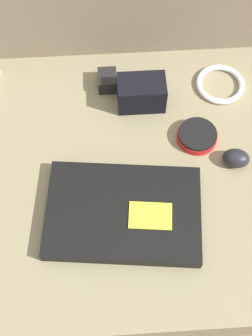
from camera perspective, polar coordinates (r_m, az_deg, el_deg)
The scene contains 8 objects.
ground_plane at distance 1.16m, azimuth 0.00°, elevation -3.20°, with size 8.00×8.00×0.00m, color #7A6651.
couch_seat at distance 1.11m, azimuth 0.00°, elevation -1.91°, with size 1.03×0.70×0.12m.
laptop at distance 1.00m, azimuth -0.31°, elevation -5.46°, with size 0.35×0.25×0.03m.
computer_mouse at distance 1.08m, azimuth 13.26°, elevation 1.17°, with size 0.07×0.06×0.04m.
speaker_puck at distance 1.10m, azimuth 8.67°, elevation 3.89°, with size 0.09×0.09×0.02m.
camera_pouch at distance 1.13m, azimuth 1.89°, elevation 9.13°, with size 0.11×0.07×0.08m.
charger_brick at distance 1.18m, azimuth -2.29°, elevation 10.60°, with size 0.05×0.06×0.04m.
cable_coil at distance 1.21m, azimuth 11.42°, elevation 9.98°, with size 0.12×0.12×0.01m.
Camera 1 is at (-0.03, -0.48, 1.06)m, focal length 50.00 mm.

